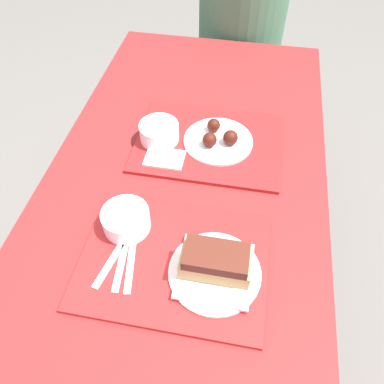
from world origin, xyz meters
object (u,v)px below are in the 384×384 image
at_px(bowl_coleslaw_near, 126,219).
at_px(wings_plate_far, 218,138).
at_px(bowl_coleslaw_far, 159,131).
at_px(tray_near, 174,261).
at_px(brisket_sandwich_plate, 215,266).
at_px(person_seated_across, 242,18).
at_px(tray_far, 209,143).

distance_m(bowl_coleslaw_near, wings_plate_far, 0.40).
bearing_deg(wings_plate_far, bowl_coleslaw_far, -173.69).
relative_size(tray_near, brisket_sandwich_plate, 2.06).
height_order(bowl_coleslaw_near, wings_plate_far, bowl_coleslaw_near).
bearing_deg(brisket_sandwich_plate, tray_near, 170.94).
relative_size(tray_near, wings_plate_far, 2.09).
xyz_separation_m(brisket_sandwich_plate, person_seated_across, (-0.06, 1.32, -0.05)).
height_order(tray_far, bowl_coleslaw_far, bowl_coleslaw_far).
bearing_deg(bowl_coleslaw_near, person_seated_across, 81.71).
bearing_deg(bowl_coleslaw_near, wings_plate_far, 62.52).
distance_m(tray_far, bowl_coleslaw_near, 0.39).
bearing_deg(tray_far, tray_near, -92.56).
bearing_deg(tray_far, bowl_coleslaw_near, -113.79).
height_order(tray_far, bowl_coleslaw_near, bowl_coleslaw_near).
xyz_separation_m(tray_near, person_seated_across, (0.04, 1.30, -0.01)).
relative_size(tray_near, bowl_coleslaw_near, 3.72).
bearing_deg(brisket_sandwich_plate, wings_plate_far, 96.80).
distance_m(brisket_sandwich_plate, wings_plate_far, 0.45).
bearing_deg(brisket_sandwich_plate, bowl_coleslaw_near, 159.12).
bearing_deg(brisket_sandwich_plate, bowl_coleslaw_far, 118.78).
xyz_separation_m(brisket_sandwich_plate, wings_plate_far, (-0.05, 0.45, -0.02)).
xyz_separation_m(tray_near, bowl_coleslaw_far, (-0.13, 0.41, 0.04)).
relative_size(brisket_sandwich_plate, person_seated_across, 0.32).
bearing_deg(bowl_coleslaw_far, tray_far, 6.55).
xyz_separation_m(tray_far, brisket_sandwich_plate, (0.08, -0.45, 0.04)).
distance_m(tray_far, wings_plate_far, 0.04).
relative_size(bowl_coleslaw_far, person_seated_across, 0.18).
bearing_deg(brisket_sandwich_plate, tray_far, 100.54).
xyz_separation_m(tray_far, bowl_coleslaw_far, (-0.15, -0.02, 0.04)).
bearing_deg(bowl_coleslaw_near, bowl_coleslaw_far, 89.33).
bearing_deg(tray_near, tray_far, 87.44).
bearing_deg(person_seated_across, tray_far, -91.45).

